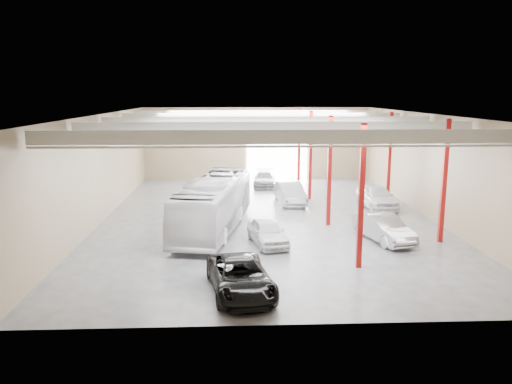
{
  "coord_description": "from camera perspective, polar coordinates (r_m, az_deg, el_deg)",
  "views": [
    {
      "loc": [
        -2.23,
        -32.96,
        8.37
      ],
      "look_at": [
        -0.86,
        -1.97,
        2.2
      ],
      "focal_mm": 35.0,
      "sensor_mm": 36.0,
      "label": 1
    }
  ],
  "objects": [
    {
      "name": "car_row_b",
      "position": [
        38.45,
        3.9,
        -0.11
      ],
      "size": [
        2.27,
        5.12,
        1.63
      ],
      "primitive_type": "imported",
      "rotation": [
        0.0,
        0.0,
        0.11
      ],
      "color": "#B7B8BC",
      "rests_on": "ground"
    },
    {
      "name": "car_row_a",
      "position": [
        28.08,
        1.31,
        -4.57
      ],
      "size": [
        2.49,
        4.45,
        1.43
      ],
      "primitive_type": "imported",
      "rotation": [
        0.0,
        0.0,
        0.2
      ],
      "color": "silver",
      "rests_on": "ground"
    },
    {
      "name": "car_right_near",
      "position": [
        29.57,
        14.37,
        -4.01
      ],
      "size": [
        2.8,
        4.91,
        1.53
      ],
      "primitive_type": "imported",
      "rotation": [
        0.0,
        0.0,
        0.27
      ],
      "color": "#9E9EA2",
      "rests_on": "ground"
    },
    {
      "name": "depot_shell",
      "position": [
        33.69,
        1.51,
        5.46
      ],
      "size": [
        22.12,
        32.12,
        7.06
      ],
      "color": "#444449",
      "rests_on": "ground"
    },
    {
      "name": "car_right_far",
      "position": [
        37.92,
        13.64,
        -0.51
      ],
      "size": [
        2.33,
        5.12,
        1.7
      ],
      "primitive_type": "imported",
      "rotation": [
        0.0,
        0.0,
        0.07
      ],
      "color": "silver",
      "rests_on": "ground"
    },
    {
      "name": "coach_bus",
      "position": [
        30.93,
        -4.83,
        -1.36
      ],
      "size": [
        4.83,
        12.05,
        3.27
      ],
      "primitive_type": "imported",
      "rotation": [
        0.0,
        0.0,
        -0.18
      ],
      "color": "silver",
      "rests_on": "ground"
    },
    {
      "name": "car_row_c",
      "position": [
        45.47,
        0.95,
        1.5
      ],
      "size": [
        2.25,
        4.76,
        1.34
      ],
      "primitive_type": "imported",
      "rotation": [
        0.0,
        0.0,
        -0.08
      ],
      "color": "slate",
      "rests_on": "ground"
    },
    {
      "name": "black_sedan",
      "position": [
        21.37,
        -1.78,
        -9.69
      ],
      "size": [
        3.25,
        5.6,
        1.47
      ],
      "primitive_type": "imported",
      "rotation": [
        0.0,
        0.0,
        0.16
      ],
      "color": "black",
      "rests_on": "ground"
    }
  ]
}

